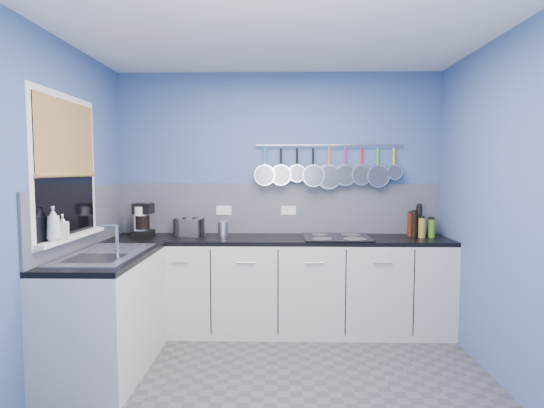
{
  "coord_description": "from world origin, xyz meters",
  "views": [
    {
      "loc": [
        0.03,
        -3.04,
        1.54
      ],
      "look_at": [
        -0.05,
        0.75,
        1.25
      ],
      "focal_mm": 29.85,
      "sensor_mm": 36.0,
      "label": 1
    }
  ],
  "objects_px": {
    "canister": "(223,229)",
    "paper_towel": "(141,221)",
    "hob": "(337,237)",
    "coffee_maker": "(143,220)",
    "soap_bottle_a": "(53,224)",
    "soap_bottle_b": "(63,226)",
    "toaster": "(189,227)"
  },
  "relations": [
    {
      "from": "hob",
      "to": "canister",
      "type": "bearing_deg",
      "value": 174.61
    },
    {
      "from": "coffee_maker",
      "to": "soap_bottle_a",
      "type": "bearing_deg",
      "value": -97.76
    },
    {
      "from": "soap_bottle_b",
      "to": "coffee_maker",
      "type": "xyz_separation_m",
      "value": [
        0.23,
        1.11,
        -0.08
      ]
    },
    {
      "from": "paper_towel",
      "to": "coffee_maker",
      "type": "xyz_separation_m",
      "value": [
        0.02,
        0.01,
        0.01
      ]
    },
    {
      "from": "canister",
      "to": "soap_bottle_a",
      "type": "bearing_deg",
      "value": -128.09
    },
    {
      "from": "coffee_maker",
      "to": "hob",
      "type": "distance_m",
      "value": 1.85
    },
    {
      "from": "soap_bottle_b",
      "to": "hob",
      "type": "relative_size",
      "value": 0.28
    },
    {
      "from": "canister",
      "to": "hob",
      "type": "height_order",
      "value": "canister"
    },
    {
      "from": "soap_bottle_a",
      "to": "hob",
      "type": "distance_m",
      "value": 2.4
    },
    {
      "from": "soap_bottle_b",
      "to": "paper_towel",
      "type": "xyz_separation_m",
      "value": [
        0.21,
        1.1,
        -0.09
      ]
    },
    {
      "from": "toaster",
      "to": "coffee_maker",
      "type": "bearing_deg",
      "value": -158.27
    },
    {
      "from": "coffee_maker",
      "to": "paper_towel",
      "type": "bearing_deg",
      "value": -146.13
    },
    {
      "from": "soap_bottle_a",
      "to": "coffee_maker",
      "type": "relative_size",
      "value": 0.76
    },
    {
      "from": "soap_bottle_b",
      "to": "coffee_maker",
      "type": "relative_size",
      "value": 0.54
    },
    {
      "from": "soap_bottle_b",
      "to": "toaster",
      "type": "relative_size",
      "value": 0.65
    },
    {
      "from": "paper_towel",
      "to": "hob",
      "type": "relative_size",
      "value": 0.47
    },
    {
      "from": "coffee_maker",
      "to": "canister",
      "type": "height_order",
      "value": "coffee_maker"
    },
    {
      "from": "coffee_maker",
      "to": "toaster",
      "type": "xyz_separation_m",
      "value": [
        0.44,
        0.03,
        -0.07
      ]
    },
    {
      "from": "canister",
      "to": "paper_towel",
      "type": "bearing_deg",
      "value": -176.91
    },
    {
      "from": "soap_bottle_b",
      "to": "paper_towel",
      "type": "relative_size",
      "value": 0.59
    },
    {
      "from": "toaster",
      "to": "canister",
      "type": "bearing_deg",
      "value": 18.85
    },
    {
      "from": "coffee_maker",
      "to": "toaster",
      "type": "height_order",
      "value": "coffee_maker"
    },
    {
      "from": "paper_towel",
      "to": "canister",
      "type": "distance_m",
      "value": 0.79
    },
    {
      "from": "paper_towel",
      "to": "toaster",
      "type": "bearing_deg",
      "value": 4.79
    },
    {
      "from": "soap_bottle_a",
      "to": "soap_bottle_b",
      "type": "relative_size",
      "value": 1.39
    },
    {
      "from": "soap_bottle_a",
      "to": "soap_bottle_b",
      "type": "height_order",
      "value": "soap_bottle_a"
    },
    {
      "from": "soap_bottle_b",
      "to": "paper_towel",
      "type": "height_order",
      "value": "soap_bottle_b"
    },
    {
      "from": "soap_bottle_a",
      "to": "toaster",
      "type": "relative_size",
      "value": 0.91
    },
    {
      "from": "soap_bottle_a",
      "to": "toaster",
      "type": "height_order",
      "value": "soap_bottle_a"
    },
    {
      "from": "soap_bottle_b",
      "to": "coffee_maker",
      "type": "distance_m",
      "value": 1.14
    },
    {
      "from": "toaster",
      "to": "soap_bottle_b",
      "type": "bearing_deg",
      "value": -102.41
    },
    {
      "from": "soap_bottle_b",
      "to": "canister",
      "type": "bearing_deg",
      "value": 48.87
    }
  ]
}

